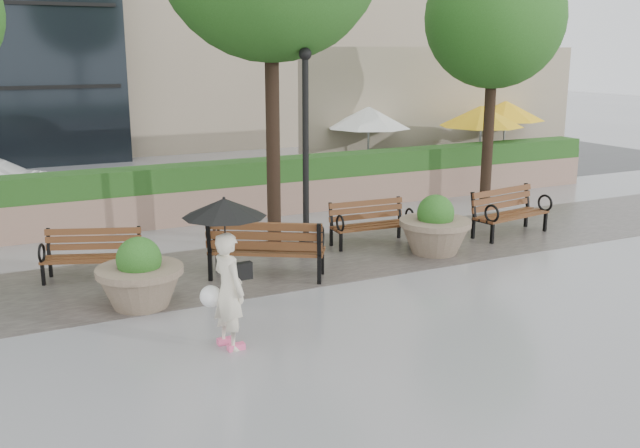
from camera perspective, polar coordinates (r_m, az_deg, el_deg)
name	(u,v)px	position (r m, az deg, el deg)	size (l,w,h in m)	color
ground	(315,323)	(10.57, -0.38, -7.89)	(100.00, 100.00, 0.00)	gray
cobble_strip	(243,268)	(13.18, -6.15, -3.53)	(28.00, 3.20, 0.01)	#383330
hedge_wall	(181,195)	(16.72, -11.02, 2.32)	(24.00, 0.80, 1.35)	#916D5D
cafe_wall	(444,111)	(23.43, 9.86, 8.87)	(10.00, 0.60, 4.00)	tan
cafe_hedge	(472,170)	(21.58, 12.07, 4.22)	(8.00, 0.50, 0.90)	#254918
asphalt_street	(143,193)	(20.66, -13.96, 2.44)	(40.00, 7.00, 0.00)	black
bench_1	(93,266)	(12.98, -17.73, -3.20)	(1.75, 1.20, 0.88)	#582C19
bench_2	(267,261)	(12.50, -4.27, -2.94)	(2.10, 1.72, 1.07)	#582C19
bench_3	(371,232)	(14.65, 4.08, -0.66)	(1.70, 0.75, 0.89)	#582C19
bench_4	(510,222)	(15.91, 14.94, 0.17)	(1.94, 1.04, 0.99)	#582C19
planter_left	(140,280)	(11.39, -14.19, -4.37)	(1.34, 1.34, 1.12)	#7F6B56
planter_right	(435,231)	(14.13, 9.18, -0.53)	(1.40, 1.40, 1.18)	#7F6B56
lamppost	(306,166)	(13.67, -1.15, 4.63)	(0.28, 0.28, 3.95)	black
tree_2	(497,23)	(19.03, 14.00, 15.32)	(3.55, 3.48, 6.42)	black
patio_umb_white	(369,118)	(21.00, 3.91, 8.48)	(2.50, 2.50, 2.30)	black
patio_umb_yellow_a	(481,117)	(21.88, 12.79, 8.38)	(2.50, 2.50, 2.30)	black
patio_umb_yellow_b	(506,111)	(24.08, 14.62, 8.74)	(2.50, 2.50, 2.30)	black
pedestrian	(227,258)	(9.44, -7.48, -2.75)	(1.10, 1.10, 2.03)	beige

